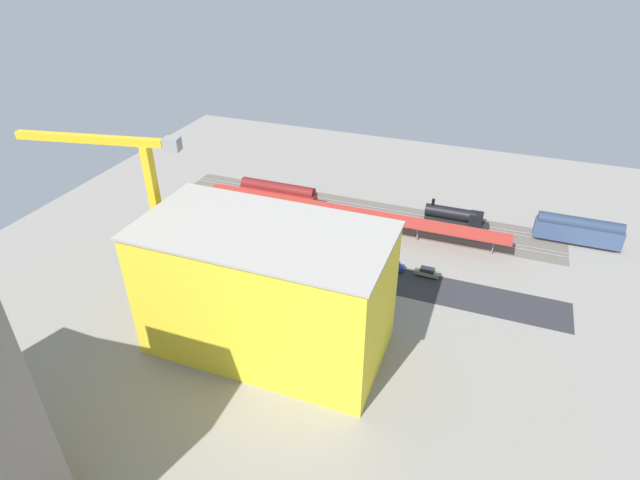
% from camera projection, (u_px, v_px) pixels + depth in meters
% --- Properties ---
extents(ground_plane, '(146.64, 146.64, 0.00)m').
position_uv_depth(ground_plane, '(330.00, 260.00, 105.55)').
color(ground_plane, gray).
rests_on(ground_plane, ground).
extents(rail_bed, '(91.73, 14.29, 0.01)m').
position_uv_depth(rail_bed, '(360.00, 213.00, 122.62)').
color(rail_bed, '#665E54').
rests_on(rail_bed, ground).
extents(street_asphalt, '(91.70, 9.51, 0.01)m').
position_uv_depth(street_asphalt, '(326.00, 266.00, 103.52)').
color(street_asphalt, '#2D2D33').
rests_on(street_asphalt, ground).
extents(track_rails, '(91.65, 7.85, 0.12)m').
position_uv_depth(track_rails, '(360.00, 212.00, 122.52)').
color(track_rails, '#9E9EA8').
rests_on(track_rails, ground).
extents(platform_canopy_near, '(69.71, 4.94, 4.27)m').
position_uv_depth(platform_canopy_near, '(348.00, 212.00, 114.62)').
color(platform_canopy_near, '#B73328').
rests_on(platform_canopy_near, ground).
extents(locomotive, '(14.31, 2.98, 5.16)m').
position_uv_depth(locomotive, '(457.00, 216.00, 117.48)').
color(locomotive, black).
rests_on(locomotive, ground).
extents(passenger_coach, '(17.40, 3.00, 6.23)m').
position_uv_depth(passenger_coach, '(578.00, 230.00, 109.24)').
color(passenger_coach, black).
rests_on(passenger_coach, ground).
extents(freight_coach_far, '(19.29, 3.02, 5.92)m').
position_uv_depth(freight_coach_far, '(278.00, 193.00, 124.58)').
color(freight_coach_far, black).
rests_on(freight_coach_far, ground).
extents(parked_car_0, '(4.82, 1.85, 1.70)m').
position_uv_depth(parked_car_0, '(427.00, 272.00, 100.34)').
color(parked_car_0, black).
rests_on(parked_car_0, ground).
extents(parked_car_1, '(4.17, 1.82, 1.71)m').
position_uv_depth(parked_car_1, '(393.00, 266.00, 102.07)').
color(parked_car_1, black).
rests_on(parked_car_1, ground).
extents(parked_car_2, '(4.49, 1.97, 1.52)m').
position_uv_depth(parked_car_2, '(359.00, 261.00, 103.77)').
color(parked_car_2, black).
rests_on(parked_car_2, ground).
extents(parked_car_3, '(4.75, 1.88, 1.62)m').
position_uv_depth(parked_car_3, '(330.00, 255.00, 105.65)').
color(parked_car_3, black).
rests_on(parked_car_3, ground).
extents(parked_car_4, '(4.37, 1.98, 1.73)m').
position_uv_depth(parked_car_4, '(306.00, 250.00, 107.14)').
color(parked_car_4, black).
rests_on(parked_car_4, ground).
extents(parked_car_5, '(4.10, 1.94, 1.83)m').
position_uv_depth(parked_car_5, '(279.00, 242.00, 109.89)').
color(parked_car_5, black).
rests_on(parked_car_5, ground).
extents(construction_building, '(36.64, 18.79, 21.06)m').
position_uv_depth(construction_building, '(266.00, 291.00, 79.08)').
color(construction_building, yellow).
rests_on(construction_building, ground).
extents(construction_roof_slab, '(37.24, 19.39, 0.40)m').
position_uv_depth(construction_roof_slab, '(262.00, 231.00, 73.49)').
color(construction_roof_slab, '#ADA89E').
rests_on(construction_roof_slab, construction_building).
extents(tower_crane, '(26.83, 6.66, 31.13)m').
position_uv_depth(tower_crane, '(143.00, 208.00, 84.95)').
color(tower_crane, gray).
rests_on(tower_crane, ground).
extents(box_truck_0, '(9.20, 2.45, 3.38)m').
position_uv_depth(box_truck_0, '(253.00, 274.00, 98.17)').
color(box_truck_0, black).
rests_on(box_truck_0, ground).
extents(box_truck_1, '(10.06, 2.55, 3.49)m').
position_uv_depth(box_truck_1, '(242.00, 267.00, 100.28)').
color(box_truck_1, black).
rests_on(box_truck_1, ground).
extents(street_tree_0, '(4.93, 4.93, 6.98)m').
position_uv_depth(street_tree_0, '(175.00, 233.00, 105.92)').
color(street_tree_0, brown).
rests_on(street_tree_0, ground).
extents(street_tree_1, '(4.63, 4.63, 6.67)m').
position_uv_depth(street_tree_1, '(301.00, 255.00, 99.01)').
color(street_tree_1, brown).
rests_on(street_tree_1, ground).
extents(street_tree_2, '(5.36, 5.36, 7.84)m').
position_uv_depth(street_tree_2, '(263.00, 244.00, 101.11)').
color(street_tree_2, brown).
rests_on(street_tree_2, ground).
extents(street_tree_3, '(5.36, 5.36, 8.07)m').
position_uv_depth(street_tree_3, '(303.00, 257.00, 96.65)').
color(street_tree_3, brown).
rests_on(street_tree_3, ground).
extents(street_tree_4, '(5.50, 5.50, 7.75)m').
position_uv_depth(street_tree_4, '(338.00, 263.00, 95.43)').
color(street_tree_4, brown).
rests_on(street_tree_4, ground).
extents(traffic_light, '(0.50, 0.36, 6.41)m').
position_uv_depth(traffic_light, '(227.00, 241.00, 103.63)').
color(traffic_light, '#333333').
rests_on(traffic_light, ground).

